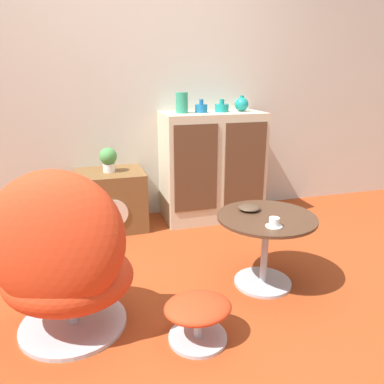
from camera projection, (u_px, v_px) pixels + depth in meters
The scene contains 14 objects.
ground_plane at pixel (185, 309), 2.20m from camera, with size 12.00×12.00×0.00m, color #9E3D19.
wall_back at pixel (135, 76), 3.32m from camera, with size 6.40×0.06×2.60m.
sideboard at pixel (212, 166), 3.49m from camera, with size 0.91×0.48×0.99m.
tv_console at pixel (111, 200), 3.31m from camera, with size 0.59×0.49×0.51m.
egg_chair at pixel (62, 261), 1.87m from camera, with size 0.83×0.79×0.93m.
ottoman at pixel (198, 313), 1.91m from camera, with size 0.35×0.31×0.24m.
coffee_table at pixel (265, 238), 2.37m from camera, with size 0.62×0.62×0.48m.
vase_leftmost at pixel (182, 103), 3.24m from camera, with size 0.11×0.11×0.18m.
vase_inner_left at pixel (201, 108), 3.30m from camera, with size 0.11×0.11×0.12m.
vase_inner_right at pixel (222, 107), 3.35m from camera, with size 0.13×0.13×0.11m.
vase_rightmost at pixel (242, 104), 3.40m from camera, with size 0.13×0.13×0.14m.
potted_plant at pixel (108, 158), 3.19m from camera, with size 0.15×0.15×0.21m.
teacup at pixel (274, 223), 2.16m from camera, with size 0.10×0.10×0.06m.
bowl at pixel (249, 208), 2.42m from camera, with size 0.14×0.14×0.04m.
Camera 1 is at (-0.50, -1.82, 1.33)m, focal length 35.00 mm.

